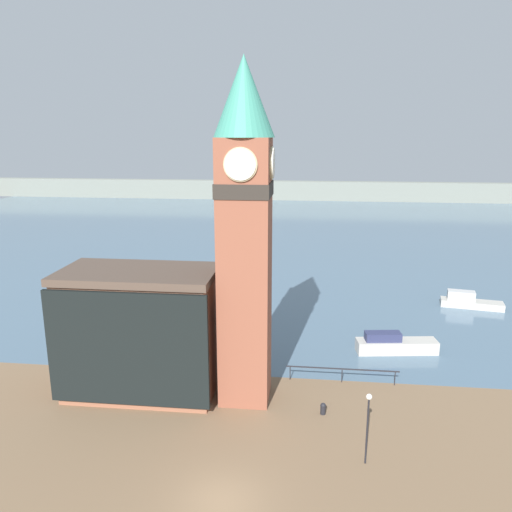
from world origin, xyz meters
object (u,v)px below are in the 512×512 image
mooring_bollard_near (323,408)px  lamp_post (368,416)px  pier_building (140,332)px  clock_tower (245,229)px  boat_far (469,301)px  boat_near (394,345)px

mooring_bollard_near → lamp_post: lamp_post is taller
pier_building → lamp_post: size_ratio=2.51×
pier_building → mooring_bollard_near: size_ratio=13.60×
mooring_bollard_near → clock_tower: bearing=162.7°
pier_building → lamp_post: pier_building is taller
boat_far → lamp_post: 29.82m
boat_far → boat_near: bearing=-117.6°
mooring_bollard_near → boat_near: bearing=59.2°
pier_building → boat_near: pier_building is taller
clock_tower → mooring_bollard_near: size_ratio=28.52×
clock_tower → mooring_bollard_near: 12.52m
boat_near → mooring_bollard_near: boat_near is taller
pier_building → lamp_post: bearing=-23.3°
pier_building → mooring_bollard_near: 13.12m
boat_near → lamp_post: lamp_post is taller
pier_building → boat_near: 20.52m
boat_near → boat_far: bearing=44.5°
pier_building → boat_far: (27.70, 20.42, -3.78)m
pier_building → lamp_post: (14.61, -6.28, -1.48)m
pier_building → boat_near: bearing=24.5°
lamp_post → mooring_bollard_near: bearing=115.3°
boat_far → lamp_post: (-13.08, -26.70, 2.30)m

